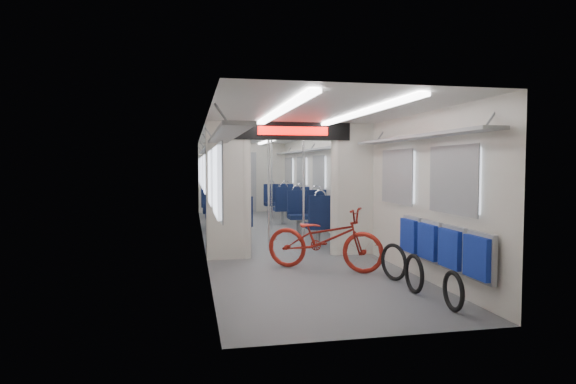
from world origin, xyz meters
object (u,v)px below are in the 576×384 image
object	(u,v)px
bike_hoop_c	(394,264)
stanchion_near_right	(304,189)
bike_hoop_a	(453,293)
bike_hoop_b	(414,276)
seat_bay_far_right	(285,201)
seat_bay_near_right	(318,214)
stanchion_far_left	(244,182)
seat_bay_near_left	(227,214)
bicycle	(324,239)
seat_bay_far_left	(219,202)
flip_bench	(440,245)
stanchion_near_left	(269,188)
stanchion_far_right	(271,182)

from	to	relation	value
bike_hoop_c	stanchion_near_right	xyz separation A→B (m)	(-0.71, 2.35, 0.92)
bike_hoop_a	bike_hoop_b	size ratio (longest dim) A/B	0.91
seat_bay_far_right	bike_hoop_b	bearing A→B (deg)	-89.68
seat_bay_near_right	stanchion_far_left	distance (m)	2.72
bike_hoop_b	seat_bay_near_left	bearing A→B (deg)	110.97
bicycle	seat_bay_far_left	xyz separation A→B (m)	(-1.19, 6.33, 0.09)
bike_hoop_c	flip_bench	bearing A→B (deg)	-60.52
flip_bench	stanchion_near_left	bearing A→B (deg)	116.88
bike_hoop_a	stanchion_near_right	distance (m)	3.96
seat_bay_far_left	stanchion_near_left	bearing A→B (deg)	-81.95
bike_hoop_c	seat_bay_near_left	size ratio (longest dim) A/B	0.26
bicycle	seat_bay_near_right	world-z (taller)	seat_bay_near_right
seat_bay_near_right	seat_bay_far_right	world-z (taller)	seat_bay_near_right
bike_hoop_a	seat_bay_near_right	world-z (taller)	seat_bay_near_right
bike_hoop_c	seat_bay_near_right	xyz separation A→B (m)	(-0.07, 3.70, 0.32)
bike_hoop_c	stanchion_near_right	size ratio (longest dim) A/B	0.22
bike_hoop_b	stanchion_far_left	xyz separation A→B (m)	(-1.35, 6.67, 0.93)
bike_hoop_a	seat_bay_far_right	distance (m)	8.79
stanchion_far_left	bicycle	bearing A→B (deg)	-83.08
seat_bay_far_left	stanchion_near_right	world-z (taller)	stanchion_near_right
bicycle	bike_hoop_b	size ratio (longest dim) A/B	3.67
bike_hoop_a	bike_hoop_c	xyz separation A→B (m)	(-0.06, 1.42, 0.03)
flip_bench	stanchion_far_left	distance (m)	6.87
seat_bay_near_right	stanchion_near_right	distance (m)	1.62
bicycle	stanchion_near_right	distance (m)	1.66
bike_hoop_b	seat_bay_far_right	world-z (taller)	seat_bay_far_right
bike_hoop_a	bike_hoop_b	xyz separation A→B (m)	(-0.08, 0.76, 0.02)
flip_bench	bike_hoop_c	size ratio (longest dim) A/B	4.16
bike_hoop_a	stanchion_far_left	distance (m)	7.63
seat_bay_far_left	flip_bench	bearing A→B (deg)	-73.61
bike_hoop_c	stanchion_near_right	bearing A→B (deg)	106.86
bike_hoop_a	seat_bay_near_right	bearing A→B (deg)	91.43
flip_bench	bike_hoop_b	xyz separation A→B (m)	(-0.37, -0.05, -0.36)
bike_hoop_c	bicycle	bearing A→B (deg)	131.92
stanchion_near_right	stanchion_far_left	world-z (taller)	same
bike_hoop_c	seat_bay_near_right	size ratio (longest dim) A/B	0.24
bike_hoop_c	seat_bay_far_right	world-z (taller)	seat_bay_far_right
bike_hoop_b	stanchion_far_right	world-z (taller)	stanchion_far_right
seat_bay_near_left	seat_bay_near_right	xyz separation A→B (m)	(1.87, -0.63, 0.02)
bicycle	stanchion_near_left	bearing A→B (deg)	49.44
bicycle	stanchion_near_left	distance (m)	2.01
flip_bench	seat_bay_near_right	world-z (taller)	seat_bay_near_right
bike_hoop_c	seat_bay_far_left	xyz separation A→B (m)	(-1.94, 7.17, 0.33)
seat_bay_far_right	stanchion_near_right	world-z (taller)	stanchion_near_right
bike_hoop_c	seat_bay_near_right	bearing A→B (deg)	91.10
stanchion_far_left	stanchion_far_right	bearing A→B (deg)	-38.36
stanchion_near_left	bike_hoop_b	bearing A→B (deg)	-68.88
flip_bench	seat_bay_far_right	world-z (taller)	seat_bay_far_right
bike_hoop_a	seat_bay_far_left	size ratio (longest dim) A/B	0.20
flip_bench	bike_hoop_a	bearing A→B (deg)	-109.79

